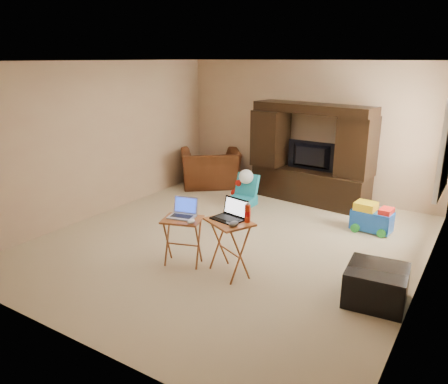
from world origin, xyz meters
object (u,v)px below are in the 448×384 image
Objects in this scene: child_rocker at (242,190)px; tray_table_left at (183,242)px; laptop_right at (227,210)px; water_bottle at (248,214)px; mouse_right at (234,224)px; entertainment_center at (311,154)px; mouse_left at (191,221)px; tray_table_right at (229,248)px; recliner at (210,168)px; plush_toy at (241,189)px; ottoman at (376,285)px; television at (310,156)px; push_toy at (372,217)px; laptop_left at (181,209)px.

tray_table_left reaches higher than child_rocker.
water_bottle is at bearing 25.84° from laptop_right.
mouse_right is at bearing -109.29° from water_bottle.
mouse_left is (-0.20, -3.35, -0.24)m from entertainment_center.
mouse_left is at bearing -135.20° from tray_table_right.
mouse_left reaches higher than child_rocker.
tray_table_left is at bearing -90.15° from entertainment_center.
tray_table_left is (1.70, -3.15, -0.07)m from recliner.
tray_table_right is (0.64, 0.08, 0.04)m from tray_table_left.
mouse_left is (0.71, -2.49, 0.36)m from child_rocker.
ottoman is (2.99, -2.26, -0.02)m from plush_toy.
push_toy is (1.36, -0.82, -0.62)m from television.
push_toy is 2.49m from water_bottle.
entertainment_center reaches higher than child_rocker.
mouse_right is (0.80, -0.07, -0.02)m from laptop_left.
recliner is 3.55m from laptop_left.
tray_table_left reaches higher than plush_toy.
ottoman is at bearing 15.03° from mouse_right.
television reaches higher than child_rocker.
laptop_right is at bearing -5.53° from laptop_left.
mouse_right is (0.38, -3.31, -0.17)m from entertainment_center.
recliner is at bearing 149.57° from child_rocker.
water_bottle is (0.45, -3.07, -0.05)m from television.
plush_toy is (1.02, -0.51, -0.16)m from recliner.
recliner is 1.88× the size of tray_table_left.
television is at bearing 96.57° from mouse_right.
mouse_right reaches higher than tray_table_left.
laptop_right is at bearing 140.53° from mouse_right.
entertainment_center reaches higher than laptop_right.
laptop_right is (-1.16, -2.31, 0.59)m from push_toy.
entertainment_center is 3.35m from tray_table_left.
ottoman is 1.00× the size of tray_table_left.
tray_table_right is at bearing -7.62° from laptop_left.
tray_table_right reaches higher than ottoman.
entertainment_center is 5.99× the size of laptop_right.
child_rocker is 0.93× the size of push_toy.
television reaches higher than recliner.
child_rocker is at bearing 121.08° from water_bottle.
plush_toy is at bearing 143.09° from tray_table_right.
television is 3.20m from tray_table_right.
television is 1.46× the size of tray_table_left.
tray_table_right is 2.14× the size of laptop_left.
laptop_left is at bearing -171.53° from ottoman.
mouse_right is (-0.99, -2.45, 0.49)m from push_toy.
laptop_left is (0.65, -2.61, 0.52)m from plush_toy.
ottoman is at bearing 35.81° from tray_table_right.
laptop_left is at bearing 79.28° from recliner.
recliner reaches higher than tray_table_right.
television is 1.71m from push_toy.
television is at bearing 86.48° from mouse_left.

